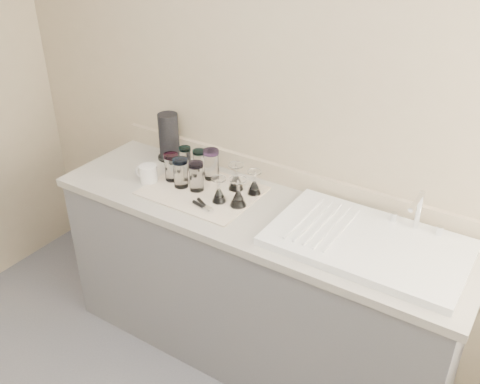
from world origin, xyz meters
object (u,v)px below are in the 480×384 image
Objects in this scene: tumbler_teal at (185,158)px; tumbler_cyan at (199,162)px; goblet_back_left at (236,181)px; paper_towel_roll at (169,137)px; goblet_front_right at (238,196)px; white_mug at (148,174)px; tumbler_magenta at (172,167)px; tumbler_blue at (181,173)px; tumbler_purple at (211,164)px; goblet_front_left at (219,193)px; tumbler_lavender at (196,176)px; sink_unit at (368,242)px; can_opener at (204,206)px; goblet_back_right at (254,186)px.

tumbler_cyan is (0.09, 0.00, 0.00)m from tumbler_teal.
paper_towel_roll is (-0.51, 0.11, 0.07)m from goblet_back_left.
white_mug is (-0.52, -0.04, -0.01)m from goblet_front_right.
tumbler_magenta is at bearing -118.08° from tumbler_cyan.
tumbler_blue is at bearing -41.63° from paper_towel_roll.
tumbler_purple is 1.28× the size of goblet_front_left.
tumbler_magenta is 0.43m from goblet_front_right.
goblet_back_left is (0.33, 0.10, -0.03)m from tumbler_magenta.
goblet_front_right is (0.35, -0.17, -0.02)m from tumbler_cyan.
tumbler_purple is at bearing -3.28° from tumbler_teal.
tumbler_purple is at bearing -13.28° from paper_towel_roll.
tumbler_lavender is (0.09, 0.01, -0.00)m from tumbler_blue.
tumbler_blue is at bearing -59.00° from tumbler_teal.
sink_unit reaches higher than tumbler_magenta.
tumbler_cyan is 0.98× the size of can_opener.
tumbler_magenta is at bearing 174.84° from tumbler_lavender.
goblet_front_right is (-0.00, -0.14, 0.01)m from goblet_back_right.
tumbler_magenta reaches higher than goblet_front_left.
can_opener is (-0.03, -0.23, -0.04)m from goblet_back_left.
tumbler_cyan is 0.96× the size of goblet_back_left.
tumbler_teal is at bearing 174.11° from goblet_back_left.
goblet_back_left is at bearing 172.26° from sink_unit.
white_mug is at bearing -128.88° from tumbler_cyan.
white_mug is (-0.42, -0.03, -0.00)m from goblet_front_left.
tumbler_cyan is 0.36m from goblet_back_right.
tumbler_lavender reaches higher than tumbler_magenta.
tumbler_blue is at bearing 175.55° from goblet_front_left.
tumbler_purple is at bearing 117.88° from can_opener.
goblet_back_right is at bearing -3.17° from tumbler_purple.
sink_unit is 0.89m from tumbler_lavender.
goblet_front_left is 0.10m from can_opener.
goblet_front_right is at bearing -3.32° from tumbler_lavender.
can_opener is (-0.13, -0.24, -0.03)m from goblet_back_right.
sink_unit is 0.64m from goblet_back_right.
paper_towel_roll is (-0.60, 0.23, 0.07)m from goblet_front_right.
goblet_front_right is (0.44, -0.16, -0.02)m from tumbler_teal.
white_mug is (-0.18, -0.05, -0.04)m from tumbler_blue.
tumbler_teal is 0.95× the size of can_opener.
tumbler_magenta is 1.10× the size of can_opener.
goblet_front_right is (0.10, 0.02, 0.01)m from goblet_front_left.
paper_towel_roll is (-0.51, 0.25, 0.08)m from goblet_front_left.
white_mug is (-0.27, -0.06, -0.04)m from tumbler_lavender.
sink_unit is at bearing -7.15° from tumbler_teal.
tumbler_lavender is at bearing -38.90° from tumbler_teal.
sink_unit is at bearing -7.91° from tumbler_purple.
tumbler_blue is (0.10, -0.16, 0.01)m from tumbler_teal.
white_mug reaches higher than can_opener.
tumbler_purple is 0.24m from goblet_front_left.
tumbler_purple is 1.17× the size of goblet_back_left.
tumbler_lavender is (0.19, -0.15, 0.01)m from tumbler_teal.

